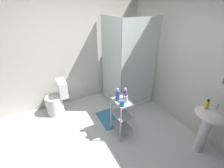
# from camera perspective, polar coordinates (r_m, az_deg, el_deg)

# --- Properties ---
(ground_plane) EXTENTS (4.20, 4.20, 0.02)m
(ground_plane) POSITION_cam_1_polar(r_m,az_deg,el_deg) (2.91, -3.88, -24.02)
(ground_plane) COLOR silver
(wall_back) EXTENTS (4.20, 0.14, 2.50)m
(wall_back) POSITION_cam_1_polar(r_m,az_deg,el_deg) (3.17, 27.75, 5.91)
(wall_back) COLOR silver
(wall_back) RESTS_ON ground_plane
(wall_left) EXTENTS (0.10, 4.20, 2.50)m
(wall_left) POSITION_cam_1_polar(r_m,az_deg,el_deg) (3.71, -16.43, 10.97)
(wall_left) COLOR silver
(wall_left) RESTS_ON ground_plane
(shower_stall) EXTENTS (0.92, 0.92, 2.00)m
(shower_stall) POSITION_cam_1_polar(r_m,az_deg,el_deg) (3.86, 4.88, 0.01)
(shower_stall) COLOR white
(shower_stall) RESTS_ON ground_plane
(pedestal_sink) EXTENTS (0.46, 0.37, 0.81)m
(pedestal_sink) POSITION_cam_1_polar(r_m,az_deg,el_deg) (2.94, 30.87, -12.10)
(pedestal_sink) COLOR white
(pedestal_sink) RESTS_ON ground_plane
(sink_faucet) EXTENTS (0.03, 0.03, 0.10)m
(sink_faucet) POSITION_cam_1_polar(r_m,az_deg,el_deg) (2.88, 33.59, -6.85)
(sink_faucet) COLOR silver
(sink_faucet) RESTS_ON pedestal_sink
(toilet) EXTENTS (0.37, 0.49, 0.76)m
(toilet) POSITION_cam_1_polar(r_m,az_deg,el_deg) (3.71, -19.23, -5.57)
(toilet) COLOR white
(toilet) RESTS_ON ground_plane
(storage_cart) EXTENTS (0.38, 0.28, 0.74)m
(storage_cart) POSITION_cam_1_polar(r_m,az_deg,el_deg) (2.93, 3.54, -10.98)
(storage_cart) COLOR silver
(storage_cart) RESTS_ON ground_plane
(hand_soap_bottle) EXTENTS (0.06, 0.06, 0.16)m
(hand_soap_bottle) POSITION_cam_1_polar(r_m,az_deg,el_deg) (2.81, 30.96, -6.33)
(hand_soap_bottle) COLOR gold
(hand_soap_bottle) RESTS_ON pedestal_sink
(shampoo_bottle_blue) EXTENTS (0.07, 0.07, 0.23)m
(shampoo_bottle_blue) POSITION_cam_1_polar(r_m,az_deg,el_deg) (2.71, 2.01, -3.99)
(shampoo_bottle_blue) COLOR #2F51B2
(shampoo_bottle_blue) RESTS_ON storage_cart
(lotion_bottle_white) EXTENTS (0.06, 0.06, 0.16)m
(lotion_bottle_white) POSITION_cam_1_polar(r_m,az_deg,el_deg) (2.68, 4.94, -5.31)
(lotion_bottle_white) COLOR white
(lotion_bottle_white) RESTS_ON storage_cart
(conditioner_bottle_purple) EXTENTS (0.06, 0.06, 0.22)m
(conditioner_bottle_purple) POSITION_cam_1_polar(r_m,az_deg,el_deg) (2.74, 4.77, -3.71)
(conditioner_bottle_purple) COLOR purple
(conditioner_bottle_purple) RESTS_ON storage_cart
(rinse_cup) EXTENTS (0.07, 0.07, 0.11)m
(rinse_cup) POSITION_cam_1_polar(r_m,az_deg,el_deg) (2.60, 3.66, -6.87)
(rinse_cup) COLOR #3870B2
(rinse_cup) RESTS_ON storage_cart
(bath_mat) EXTENTS (0.60, 0.40, 0.02)m
(bath_mat) POSITION_cam_1_polar(r_m,az_deg,el_deg) (3.51, -1.07, -12.20)
(bath_mat) COLOR teal
(bath_mat) RESTS_ON ground_plane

